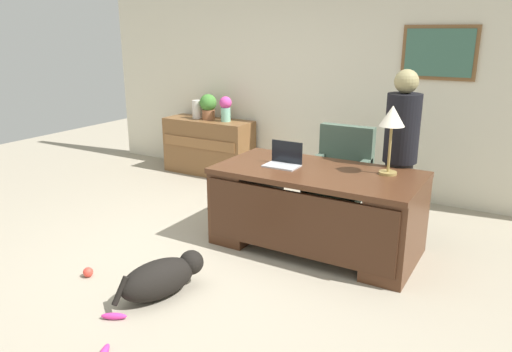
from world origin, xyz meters
TOP-DOWN VIEW (x-y plane):
  - ground_plane at (0.00, 0.00)m, footprint 12.00×12.00m
  - back_wall at (0.01, 2.60)m, footprint 7.00×0.16m
  - desk at (0.74, 0.67)m, footprint 1.87×0.96m
  - credenza at (-1.62, 2.25)m, footprint 1.30×0.50m
  - armchair at (0.65, 1.52)m, footprint 0.60×0.59m
  - person_standing at (1.34, 1.27)m, footprint 0.32×0.32m
  - dog_lying at (0.07, -0.73)m, footprint 0.48×0.77m
  - laptop at (0.40, 0.68)m, footprint 0.32×0.22m
  - desk_lamp at (1.33, 0.89)m, footprint 0.22×0.22m
  - vase_with_flowers at (-1.32, 2.25)m, footprint 0.17×0.17m
  - vase_empty at (-1.81, 2.25)m, footprint 0.14×0.14m
  - potted_plant at (-1.61, 2.25)m, footprint 0.24×0.24m
  - dog_toy_ball at (-0.67, -0.82)m, footprint 0.08×0.08m
  - dog_toy_bone at (-0.02, -1.17)m, footprint 0.19×0.13m

SIDE VIEW (x-z plane):
  - ground_plane at x=0.00m, z-range 0.00..0.00m
  - dog_toy_bone at x=-0.02m, z-range 0.00..0.05m
  - dog_toy_ball at x=-0.67m, z-range 0.00..0.08m
  - dog_lying at x=0.07m, z-range 0.01..0.31m
  - credenza at x=-1.62m, z-range 0.00..0.79m
  - desk at x=0.74m, z-range 0.04..0.80m
  - armchair at x=0.65m, z-range -0.04..0.97m
  - laptop at x=0.40m, z-range 0.71..0.94m
  - person_standing at x=1.34m, z-range 0.03..1.69m
  - vase_empty at x=-1.81m, z-range 0.79..1.05m
  - vase_with_flowers at x=-1.32m, z-range 0.81..1.15m
  - potted_plant at x=-1.61m, z-range 0.81..1.17m
  - desk_lamp at x=1.33m, z-range 0.95..1.56m
  - back_wall at x=0.01m, z-range 0.00..2.70m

